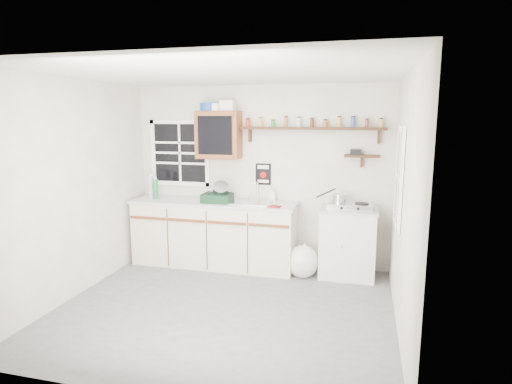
% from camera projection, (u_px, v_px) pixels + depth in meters
% --- Properties ---
extents(room, '(3.64, 3.24, 2.54)m').
position_uv_depth(room, '(223.00, 196.00, 4.48)').
color(room, '#525255').
rests_on(room, ground).
extents(main_cabinet, '(2.31, 0.63, 0.92)m').
position_uv_depth(main_cabinet, '(214.00, 233.00, 6.00)').
color(main_cabinet, beige).
rests_on(main_cabinet, floor).
extents(right_cabinet, '(0.73, 0.57, 0.91)m').
position_uv_depth(right_cabinet, '(348.00, 242.00, 5.58)').
color(right_cabinet, beige).
rests_on(right_cabinet, floor).
extents(sink, '(0.52, 0.44, 0.29)m').
position_uv_depth(sink, '(251.00, 202.00, 5.79)').
color(sink, '#BCBCC1').
rests_on(sink, main_cabinet).
extents(upper_cabinet, '(0.60, 0.32, 0.65)m').
position_uv_depth(upper_cabinet, '(219.00, 135.00, 5.89)').
color(upper_cabinet, brown).
rests_on(upper_cabinet, wall_back).
extents(upper_cabinet_clutter, '(0.48, 0.24, 0.14)m').
position_uv_depth(upper_cabinet_clutter, '(216.00, 107.00, 5.83)').
color(upper_cabinet_clutter, '#173A97').
rests_on(upper_cabinet_clutter, upper_cabinet).
extents(spice_shelf, '(1.91, 0.18, 0.35)m').
position_uv_depth(spice_shelf, '(312.00, 128.00, 5.63)').
color(spice_shelf, '#321B0E').
rests_on(spice_shelf, wall_back).
extents(secondary_shelf, '(0.45, 0.16, 0.24)m').
position_uv_depth(secondary_shelf, '(360.00, 155.00, 5.55)').
color(secondary_shelf, '#321B0E').
rests_on(secondary_shelf, wall_back).
extents(warning_sign, '(0.22, 0.02, 0.30)m').
position_uv_depth(warning_sign, '(263.00, 174.00, 5.98)').
color(warning_sign, black).
rests_on(warning_sign, wall_back).
extents(window_back, '(0.93, 0.03, 0.98)m').
position_uv_depth(window_back, '(180.00, 153.00, 6.23)').
color(window_back, black).
rests_on(window_back, wall_back).
extents(window_right, '(0.03, 0.78, 1.08)m').
position_uv_depth(window_right, '(399.00, 176.00, 4.53)').
color(window_right, black).
rests_on(window_right, wall_back).
extents(water_bottles, '(0.18, 0.14, 0.35)m').
position_uv_depth(water_bottles, '(153.00, 187.00, 6.11)').
color(water_bottles, '#A9BEC6').
rests_on(water_bottles, main_cabinet).
extents(dish_rack, '(0.40, 0.31, 0.30)m').
position_uv_depth(dish_rack, '(218.00, 195.00, 5.82)').
color(dish_rack, black).
rests_on(dish_rack, main_cabinet).
extents(soap_bottle, '(0.11, 0.12, 0.20)m').
position_uv_depth(soap_bottle, '(272.00, 194.00, 5.92)').
color(soap_bottle, silver).
rests_on(soap_bottle, main_cabinet).
extents(rag, '(0.16, 0.15, 0.02)m').
position_uv_depth(rag, '(275.00, 207.00, 5.51)').
color(rag, maroon).
rests_on(rag, main_cabinet).
extents(hotplate, '(0.57, 0.31, 0.08)m').
position_uv_depth(hotplate, '(350.00, 206.00, 5.47)').
color(hotplate, '#BCBCC1').
rests_on(hotplate, right_cabinet).
extents(saucepan, '(0.41, 0.31, 0.19)m').
position_uv_depth(saucepan, '(339.00, 198.00, 5.49)').
color(saucepan, '#BCBCC1').
rests_on(saucepan, hotplate).
extents(trash_bag, '(0.42, 0.38, 0.48)m').
position_uv_depth(trash_bag, '(303.00, 261.00, 5.60)').
color(trash_bag, silver).
rests_on(trash_bag, floor).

